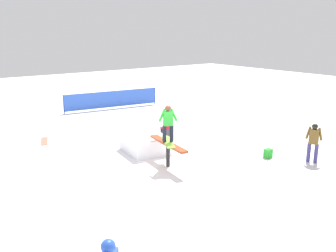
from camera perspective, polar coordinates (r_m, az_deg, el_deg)
The scene contains 9 objects.
ground_plane at distance 13.43m, azimuth 0.00°, elevation -6.17°, with size 60.00×60.00×0.00m, color white.
rail_feature at distance 13.19m, azimuth 0.00°, elevation -3.14°, with size 2.29×0.59×0.89m.
snow_kicker_ramp at distance 14.91m, azimuth -3.48°, elevation -2.70°, with size 1.80×1.50×0.68m, color white.
main_rider_on_rail at distance 12.97m, azimuth 0.00°, elevation 0.25°, with size 1.38×0.89×1.34m.
bystander_brown at distance 14.57m, azimuth 21.30°, elevation -2.11°, with size 0.57×0.33×1.47m.
loose_snowboard_coral at distance 17.22m, azimuth -18.32°, elevation -2.20°, with size 1.24×0.28×0.02m, color #EE7159.
folding_chair at distance 16.75m, azimuth -0.13°, elevation -0.48°, with size 0.45×0.45×0.88m.
backpack_on_snow at distance 14.76m, azimuth 15.01°, elevation -4.06°, with size 0.30×0.22×0.34m, color green.
safety_fence at distance 23.24m, azimuth -8.54°, elevation 4.07°, with size 0.81×5.92×1.10m.
Camera 1 is at (10.10, -7.48, 4.74)m, focal length 40.00 mm.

